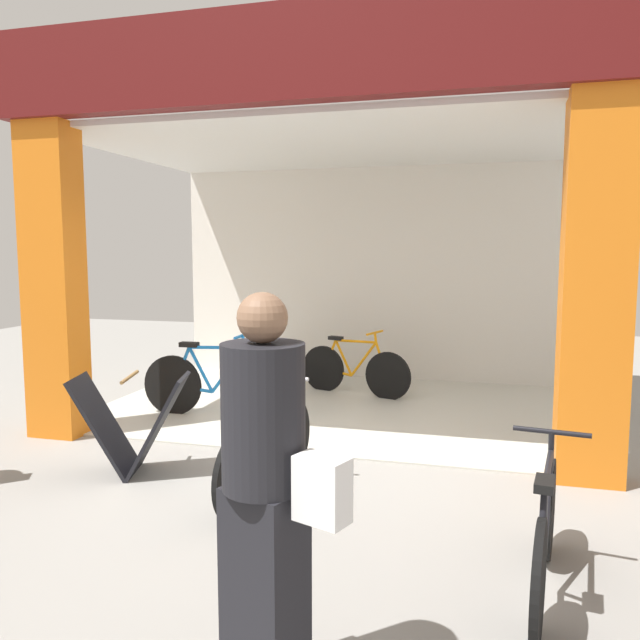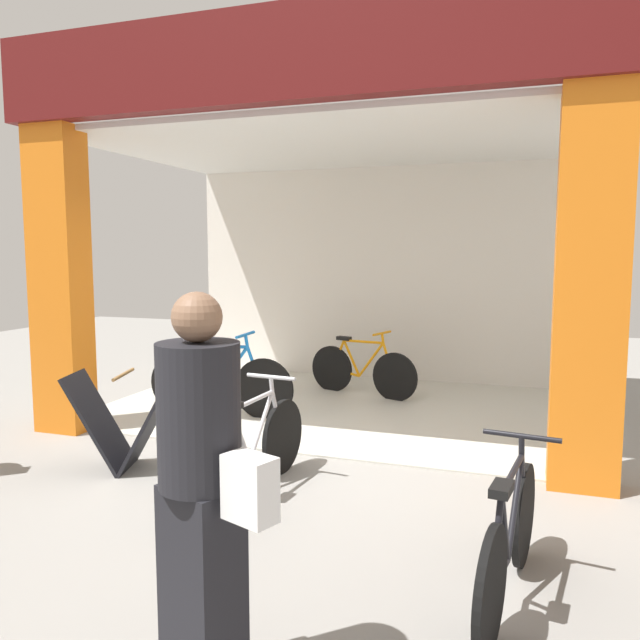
% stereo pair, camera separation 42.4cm
% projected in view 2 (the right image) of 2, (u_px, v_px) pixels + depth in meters
% --- Properties ---
extents(ground_plane, '(19.04, 19.04, 0.00)m').
position_uv_depth(ground_plane, '(288.00, 454.00, 5.77)').
color(ground_plane, gray).
rests_on(ground_plane, ground).
extents(shop_facade, '(5.72, 3.94, 3.90)m').
position_uv_depth(shop_facade, '(344.00, 233.00, 7.22)').
color(shop_facade, beige).
rests_on(shop_facade, ground).
extents(bicycle_inside_0, '(1.50, 0.53, 0.86)m').
position_uv_depth(bicycle_inside_0, '(362.00, 370.00, 8.02)').
color(bicycle_inside_0, black).
rests_on(bicycle_inside_0, ground).
extents(bicycle_inside_1, '(1.75, 0.48, 0.96)m').
position_uv_depth(bicycle_inside_1, '(220.00, 383.00, 7.06)').
color(bicycle_inside_1, black).
rests_on(bicycle_inside_1, ground).
extents(bicycle_parked_0, '(0.44, 1.58, 0.87)m').
position_uv_depth(bicycle_parked_0, '(252.00, 449.00, 4.81)').
color(bicycle_parked_0, black).
rests_on(bicycle_parked_0, ground).
extents(bicycle_parked_1, '(0.42, 1.54, 0.85)m').
position_uv_depth(bicycle_parked_1, '(509.00, 542.00, 3.30)').
color(bicycle_parked_1, black).
rests_on(bicycle_parked_1, ground).
extents(sandwich_board_sign, '(1.02, 0.71, 0.85)m').
position_uv_depth(sandwich_board_sign, '(125.00, 421.00, 5.33)').
color(sandwich_board_sign, black).
rests_on(sandwich_board_sign, ground).
extents(pedestrian_2, '(0.61, 0.44, 1.71)m').
position_uv_depth(pedestrian_2, '(203.00, 492.00, 2.56)').
color(pedestrian_2, black).
rests_on(pedestrian_2, ground).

